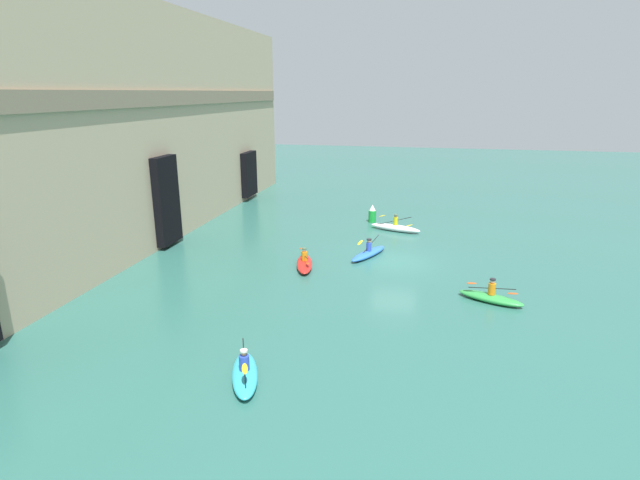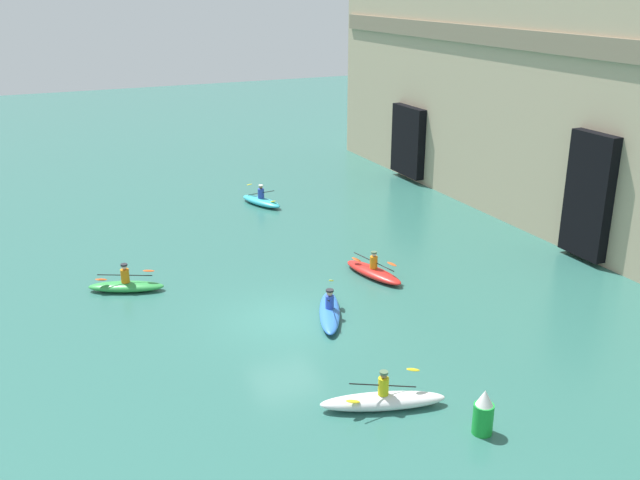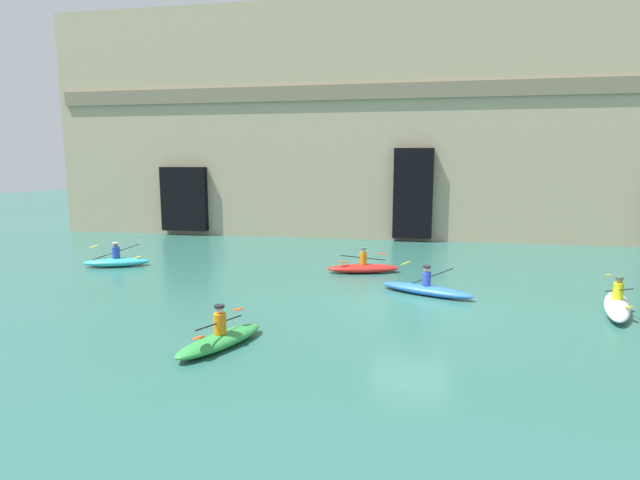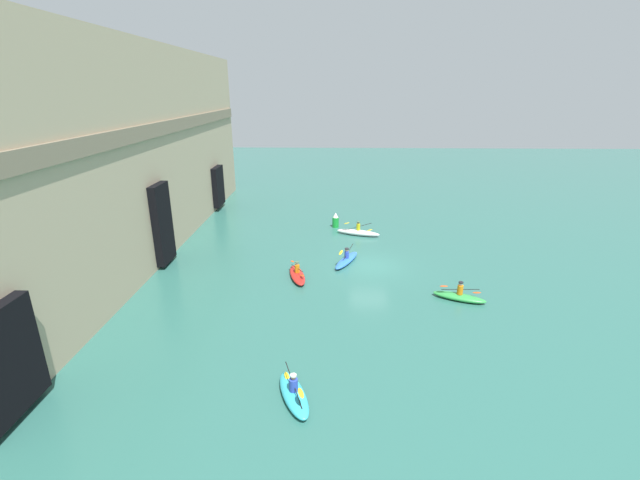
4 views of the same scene
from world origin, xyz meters
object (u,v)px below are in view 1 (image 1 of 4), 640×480
(kayak_blue, at_px, (369,253))
(marker_buoy, at_px, (372,214))
(kayak_red, at_px, (304,263))
(kayak_green, at_px, (491,297))
(kayak_cyan, at_px, (245,374))
(kayak_white, at_px, (395,227))

(kayak_blue, xyz_separation_m, marker_buoy, (7.85, 0.72, 0.39))
(kayak_red, relative_size, kayak_green, 1.07)
(kayak_cyan, xyz_separation_m, kayak_blue, (13.53, -2.37, -0.02))
(kayak_blue, bearing_deg, kayak_green, -106.24)
(kayak_cyan, relative_size, kayak_red, 0.93)
(marker_buoy, bearing_deg, kayak_red, 166.94)
(kayak_blue, xyz_separation_m, kayak_red, (-2.55, 3.13, 0.01))
(marker_buoy, bearing_deg, kayak_cyan, 175.59)
(kayak_cyan, bearing_deg, kayak_green, 113.58)
(kayak_cyan, bearing_deg, kayak_white, 149.04)
(kayak_white, xyz_separation_m, kayak_blue, (-5.77, 1.08, -0.04))
(kayak_red, bearing_deg, kayak_blue, -64.92)
(kayak_cyan, distance_m, kayak_green, 11.87)
(kayak_white, xyz_separation_m, kayak_green, (-10.99, -5.03, -0.03))
(marker_buoy, bearing_deg, kayak_green, -152.41)
(kayak_blue, distance_m, kayak_red, 4.03)
(kayak_cyan, xyz_separation_m, kayak_green, (8.31, -8.48, -0.01))
(kayak_blue, relative_size, kayak_red, 1.08)
(kayak_cyan, xyz_separation_m, kayak_red, (10.99, 0.76, -0.01))
(kayak_green, bearing_deg, kayak_red, 6.87)
(kayak_blue, distance_m, marker_buoy, 7.89)
(kayak_green, bearing_deg, kayak_cyan, 67.42)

